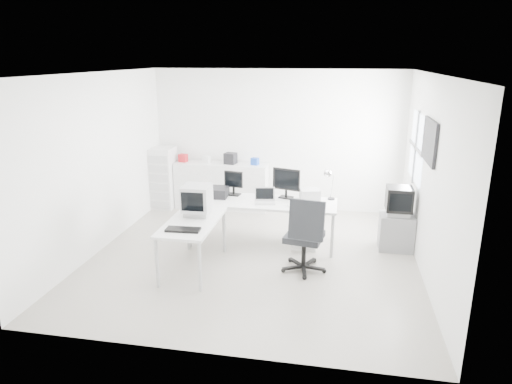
% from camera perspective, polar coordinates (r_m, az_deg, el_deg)
% --- Properties ---
extents(floor, '(5.00, 5.00, 0.01)m').
position_cam_1_polar(floor, '(7.27, -0.29, -8.02)').
color(floor, beige).
rests_on(floor, ground).
extents(ceiling, '(5.00, 5.00, 0.01)m').
position_cam_1_polar(ceiling, '(6.61, -0.33, 14.62)').
color(ceiling, white).
rests_on(ceiling, back_wall).
extents(back_wall, '(5.00, 0.02, 2.80)m').
position_cam_1_polar(back_wall, '(9.22, 2.62, 6.42)').
color(back_wall, white).
rests_on(back_wall, floor).
extents(left_wall, '(0.02, 5.00, 2.80)m').
position_cam_1_polar(left_wall, '(7.66, -19.03, 3.42)').
color(left_wall, white).
rests_on(left_wall, floor).
extents(right_wall, '(0.02, 5.00, 2.80)m').
position_cam_1_polar(right_wall, '(6.81, 20.85, 1.66)').
color(right_wall, white).
rests_on(right_wall, floor).
extents(window, '(0.02, 1.20, 1.10)m').
position_cam_1_polar(window, '(7.92, 19.41, 5.27)').
color(window, white).
rests_on(window, right_wall).
extents(wall_picture, '(0.04, 0.90, 0.60)m').
position_cam_1_polar(wall_picture, '(6.80, 20.89, 5.96)').
color(wall_picture, black).
rests_on(wall_picture, right_wall).
extents(main_desk, '(2.40, 0.80, 0.75)m').
position_cam_1_polar(main_desk, '(7.60, 0.86, -3.84)').
color(main_desk, white).
rests_on(main_desk, floor).
extents(side_desk, '(0.70, 1.40, 0.75)m').
position_cam_1_polar(side_desk, '(6.80, -7.85, -6.54)').
color(side_desk, white).
rests_on(side_desk, floor).
extents(drawer_pedestal, '(0.40, 0.50, 0.60)m').
position_cam_1_polar(drawer_pedestal, '(7.59, 6.15, -4.55)').
color(drawer_pedestal, white).
rests_on(drawer_pedestal, floor).
extents(inkjet_printer, '(0.46, 0.37, 0.16)m').
position_cam_1_polar(inkjet_printer, '(7.72, -5.23, 0.01)').
color(inkjet_printer, black).
rests_on(inkjet_printer, main_desk).
extents(lcd_monitor_small, '(0.35, 0.23, 0.41)m').
position_cam_1_polar(lcd_monitor_small, '(7.76, -2.82, 1.07)').
color(lcd_monitor_small, black).
rests_on(lcd_monitor_small, main_desk).
extents(lcd_monitor_large, '(0.51, 0.32, 0.50)m').
position_cam_1_polar(lcd_monitor_large, '(7.59, 3.80, 1.06)').
color(lcd_monitor_large, black).
rests_on(lcd_monitor_large, main_desk).
extents(laptop, '(0.35, 0.36, 0.20)m').
position_cam_1_polar(laptop, '(7.34, 1.13, -0.67)').
color(laptop, '#B7B7BA').
rests_on(laptop, main_desk).
extents(white_keyboard, '(0.46, 0.26, 0.02)m').
position_cam_1_polar(white_keyboard, '(7.25, 5.74, -1.71)').
color(white_keyboard, white).
rests_on(white_keyboard, main_desk).
extents(white_mouse, '(0.06, 0.06, 0.06)m').
position_cam_1_polar(white_mouse, '(7.28, 8.14, -1.54)').
color(white_mouse, white).
rests_on(white_mouse, main_desk).
extents(laser_printer, '(0.37, 0.34, 0.18)m').
position_cam_1_polar(laser_printer, '(7.58, 6.76, -0.31)').
color(laser_printer, '#AAAAAA').
rests_on(laser_printer, main_desk).
extents(desk_lamp, '(0.18, 0.18, 0.45)m').
position_cam_1_polar(desk_lamp, '(7.60, 9.46, 0.69)').
color(desk_lamp, silver).
rests_on(desk_lamp, main_desk).
extents(crt_monitor, '(0.42, 0.42, 0.47)m').
position_cam_1_polar(crt_monitor, '(6.81, -7.40, -0.98)').
color(crt_monitor, '#B7B7BA').
rests_on(crt_monitor, side_desk).
extents(black_keyboard, '(0.48, 0.21, 0.03)m').
position_cam_1_polar(black_keyboard, '(6.30, -9.11, -4.66)').
color(black_keyboard, black).
rests_on(black_keyboard, side_desk).
extents(office_chair, '(0.77, 0.77, 1.16)m').
position_cam_1_polar(office_chair, '(6.64, 6.06, -5.15)').
color(office_chair, '#27292C').
rests_on(office_chair, floor).
extents(tv_cabinet, '(0.54, 0.44, 0.59)m').
position_cam_1_polar(tv_cabinet, '(7.77, 17.10, -4.78)').
color(tv_cabinet, slate).
rests_on(tv_cabinet, floor).
extents(crt_tv, '(0.50, 0.48, 0.45)m').
position_cam_1_polar(crt_tv, '(7.60, 17.43, -1.13)').
color(crt_tv, black).
rests_on(crt_tv, tv_cabinet).
extents(sideboard, '(1.89, 0.47, 0.95)m').
position_cam_1_polar(sideboard, '(9.39, -4.34, 0.78)').
color(sideboard, white).
rests_on(sideboard, floor).
extents(clutter_box_a, '(0.18, 0.17, 0.16)m').
position_cam_1_polar(clutter_box_a, '(9.49, -9.10, 4.22)').
color(clutter_box_a, '#B11920').
rests_on(clutter_box_a, sideboard).
extents(clutter_box_b, '(0.17, 0.16, 0.14)m').
position_cam_1_polar(clutter_box_b, '(9.34, -6.19, 4.08)').
color(clutter_box_b, white).
rests_on(clutter_box_b, sideboard).
extents(clutter_box_c, '(0.26, 0.24, 0.22)m').
position_cam_1_polar(clutter_box_c, '(9.20, -3.21, 4.22)').
color(clutter_box_c, black).
rests_on(clutter_box_c, sideboard).
extents(clutter_box_d, '(0.17, 0.16, 0.14)m').
position_cam_1_polar(clutter_box_d, '(9.11, -0.14, 3.85)').
color(clutter_box_d, '#1842AB').
rests_on(clutter_box_d, sideboard).
extents(clutter_bottle, '(0.07, 0.07, 0.22)m').
position_cam_1_polar(clutter_bottle, '(9.62, -10.72, 4.50)').
color(clutter_bottle, white).
rests_on(clutter_bottle, sideboard).
extents(filing_cabinet, '(0.44, 0.52, 1.25)m').
position_cam_1_polar(filing_cabinet, '(9.58, -11.43, 1.76)').
color(filing_cabinet, white).
rests_on(filing_cabinet, floor).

